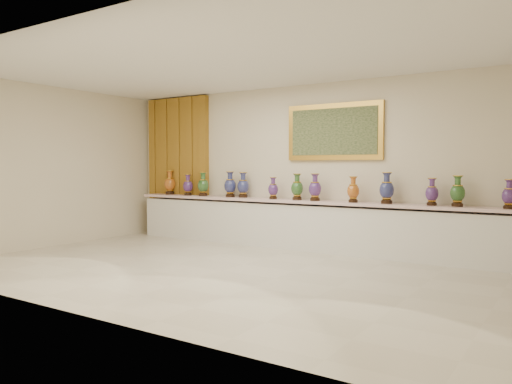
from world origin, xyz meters
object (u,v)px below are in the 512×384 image
vase_1 (188,186)px  vase_0 (170,184)px  vase_2 (203,185)px  counter (297,225)px

vase_1 → vase_0: bearing=174.4°
vase_2 → vase_0: bearing=177.5°
vase_0 → vase_1: vase_0 is taller
counter → vase_1: 2.66m
counter → vase_1: vase_1 is taller
vase_1 → vase_2: size_ratio=0.90×
counter → vase_2: vase_2 is taller
counter → vase_0: size_ratio=14.14×
counter → vase_0: vase_0 is taller
vase_2 → counter: bearing=0.6°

